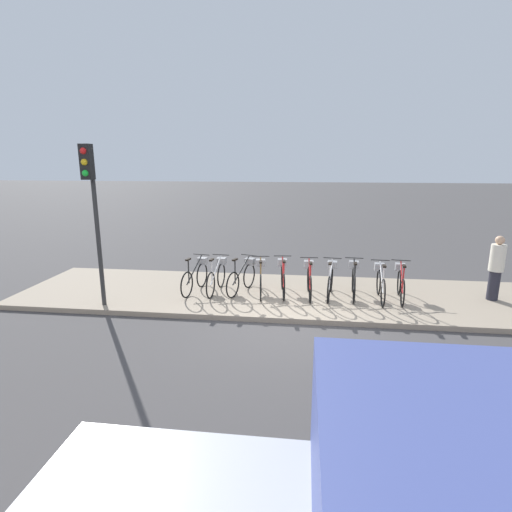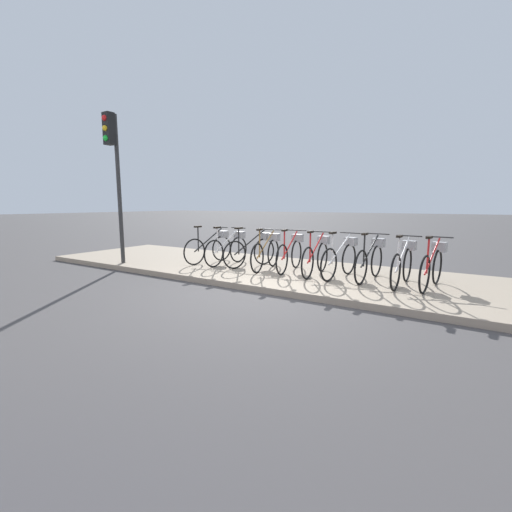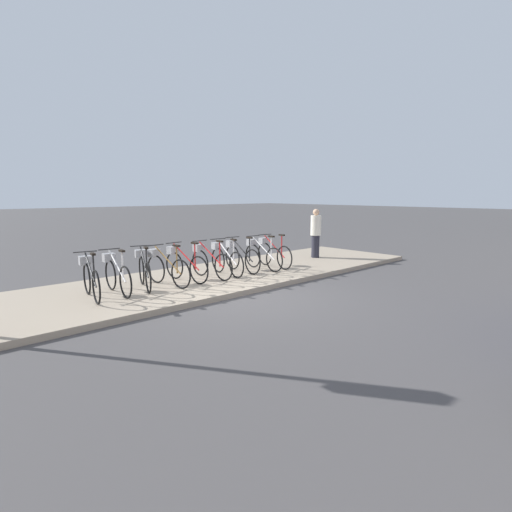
% 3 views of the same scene
% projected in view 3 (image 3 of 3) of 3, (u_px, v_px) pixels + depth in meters
% --- Properties ---
extents(ground_plane, '(120.00, 120.00, 0.00)m').
position_uv_depth(ground_plane, '(241.00, 296.00, 8.65)').
color(ground_plane, '#423F3F').
extents(sidewalk, '(14.29, 3.42, 0.12)m').
position_uv_depth(sidewalk, '(196.00, 281.00, 9.88)').
color(sidewalk, gray).
rests_on(sidewalk, ground_plane).
extents(parked_bicycle_0, '(0.46, 1.57, 0.97)m').
position_uv_depth(parked_bicycle_0, '(90.00, 277.00, 7.99)').
color(parked_bicycle_0, black).
rests_on(parked_bicycle_0, sidewalk).
extents(parked_bicycle_1, '(0.46, 1.58, 0.97)m').
position_uv_depth(parked_bicycle_1, '(116.00, 273.00, 8.39)').
color(parked_bicycle_1, black).
rests_on(parked_bicycle_1, sidewalk).
extents(parked_bicycle_2, '(0.63, 1.51, 0.97)m').
position_uv_depth(parked_bicycle_2, '(144.00, 269.00, 8.88)').
color(parked_bicycle_2, black).
rests_on(parked_bicycle_2, sidewalk).
extents(parked_bicycle_3, '(0.46, 1.58, 0.97)m').
position_uv_depth(parked_bicycle_3, '(165.00, 267.00, 9.12)').
color(parked_bicycle_3, black).
rests_on(parked_bicycle_3, sidewalk).
extents(parked_bicycle_4, '(0.46, 1.58, 0.97)m').
position_uv_depth(parked_bicycle_4, '(184.00, 263.00, 9.58)').
color(parked_bicycle_4, black).
rests_on(parked_bicycle_4, sidewalk).
extents(parked_bicycle_5, '(0.46, 1.58, 0.97)m').
position_uv_depth(parked_bicycle_5, '(209.00, 261.00, 9.95)').
color(parked_bicycle_5, black).
rests_on(parked_bicycle_5, sidewalk).
extents(parked_bicycle_6, '(0.46, 1.57, 0.97)m').
position_uv_depth(parked_bicycle_6, '(225.00, 258.00, 10.32)').
color(parked_bicycle_6, black).
rests_on(parked_bicycle_6, sidewalk).
extents(parked_bicycle_7, '(0.46, 1.58, 0.97)m').
position_uv_depth(parked_bicycle_7, '(240.00, 256.00, 10.76)').
color(parked_bicycle_7, black).
rests_on(parked_bicycle_7, sidewalk).
extents(parked_bicycle_8, '(0.46, 1.58, 0.97)m').
position_uv_depth(parked_bicycle_8, '(261.00, 254.00, 11.07)').
color(parked_bicycle_8, black).
rests_on(parked_bicycle_8, sidewalk).
extents(parked_bicycle_9, '(0.46, 1.57, 0.97)m').
position_uv_depth(parked_bicycle_9, '(272.00, 252.00, 11.43)').
color(parked_bicycle_9, black).
rests_on(parked_bicycle_9, sidewalk).
extents(pedestrian, '(0.34, 0.34, 1.59)m').
position_uv_depth(pedestrian, '(316.00, 232.00, 13.06)').
color(pedestrian, '#23232D').
rests_on(pedestrian, sidewalk).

